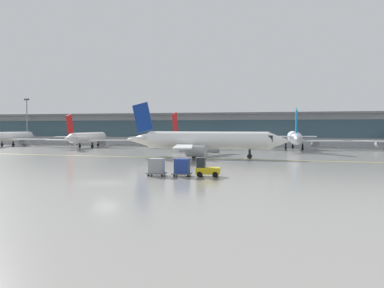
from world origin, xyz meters
TOP-DOWN VIEW (x-y plane):
  - ground_plane at (0.00, 0.00)m, footprint 400.00×400.00m
  - taxiway_centreline_stripe at (2.27, 33.41)m, footprint 109.89×5.56m
  - terminal_concourse at (0.00, 88.11)m, footprint 205.07×11.00m
  - gate_airplane_0 at (-62.48, 66.53)m, footprint 24.45×26.34m
  - gate_airplane_1 at (-36.73, 64.49)m, footprint 24.21×26.10m
  - gate_airplane_2 at (-8.69, 64.23)m, footprint 24.72×26.59m
  - gate_airplane_3 at (16.78, 66.88)m, footprint 26.78×28.83m
  - taxiing_regional_jet at (1.88, 35.42)m, footprint 30.35×28.22m
  - baggage_tug at (8.35, 7.50)m, footprint 2.74×1.86m
  - cargo_dolly_lead at (5.70, 7.21)m, footprint 2.26×1.82m
  - cargo_dolly_trailing at (2.83, 6.89)m, footprint 2.26×1.82m
  - apron_light_mast_0 at (-67.07, 80.72)m, footprint 1.80×0.36m

SIDE VIEW (x-z plane):
  - ground_plane at x=0.00m, z-range 0.00..0.00m
  - taxiway_centreline_stripe at x=2.27m, z-range 0.00..0.01m
  - baggage_tug at x=8.35m, z-range -0.16..1.94m
  - cargo_dolly_lead at x=5.70m, z-range 0.08..2.02m
  - cargo_dolly_trailing at x=2.83m, z-range 0.08..2.02m
  - gate_airplane_1 at x=-36.73m, z-range -1.73..6.91m
  - gate_airplane_0 at x=-62.48m, z-range -1.75..6.98m
  - gate_airplane_2 at x=-8.69m, z-range -1.76..7.05m
  - gate_airplane_3 at x=16.78m, z-range -1.91..7.64m
  - taxiing_regional_jet at x=1.88m, z-range -2.01..8.05m
  - terminal_concourse at x=0.00m, z-range 0.12..9.72m
  - apron_light_mast_0 at x=-67.07m, z-range 0.69..15.23m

